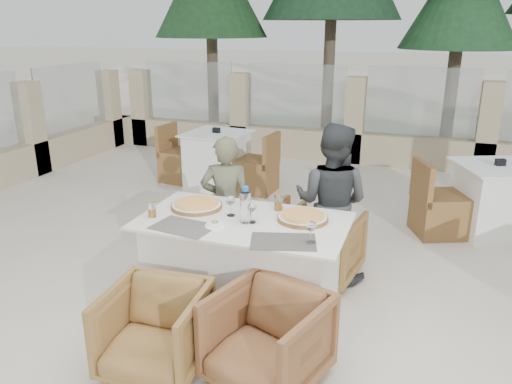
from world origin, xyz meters
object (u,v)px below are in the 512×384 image
(beer_glass_right, at_px, (278,202))
(diner_right, at_px, (331,203))
(water_bottle, at_px, (245,205))
(bg_table_a, at_px, (217,160))
(wine_glass_centre, at_px, (231,205))
(bg_table_b, at_px, (494,200))
(armchair_near_left, at_px, (155,330))
(pizza_left, at_px, (197,205))
(wine_glass_near, at_px, (252,211))
(wine_glass_corner, at_px, (311,231))
(armchair_near_right, at_px, (267,339))
(armchair_far_right, at_px, (322,245))
(armchair_far_left, at_px, (244,227))
(beer_glass_left, at_px, (152,209))
(dining_table, at_px, (244,265))
(pizza_right, at_px, (303,217))
(olive_dish, at_px, (215,224))
(diner_left, at_px, (226,205))

(beer_glass_right, xyz_separation_m, diner_right, (0.34, 0.49, -0.13))
(water_bottle, distance_m, bg_table_a, 3.36)
(wine_glass_centre, height_order, bg_table_b, wine_glass_centre)
(armchair_near_left, bearing_deg, bg_table_a, 103.59)
(pizza_left, relative_size, diner_right, 0.29)
(water_bottle, bearing_deg, wine_glass_near, 14.47)
(wine_glass_corner, xyz_separation_m, armchair_near_right, (-0.14, -0.52, -0.55))
(pizza_left, xyz_separation_m, bg_table_a, (-1.04, 2.79, -0.41))
(wine_glass_centre, relative_size, armchair_far_right, 0.27)
(armchair_far_right, bearing_deg, wine_glass_centre, 57.85)
(armchair_near_right, distance_m, bg_table_b, 3.50)
(armchair_near_left, bearing_deg, armchair_far_left, 87.55)
(beer_glass_right, height_order, armchair_far_left, beer_glass_right)
(wine_glass_centre, bearing_deg, pizza_left, 168.27)
(beer_glass_left, bearing_deg, wine_glass_centre, 21.67)
(armchair_far_left, relative_size, bg_table_a, 0.42)
(water_bottle, xyz_separation_m, armchair_far_right, (0.44, 0.79, -0.61))
(wine_glass_corner, distance_m, beer_glass_left, 1.28)
(wine_glass_near, height_order, armchair_far_right, wine_glass_near)
(dining_table, relative_size, pizza_right, 4.09)
(water_bottle, relative_size, beer_glass_left, 2.31)
(armchair_far_left, relative_size, armchair_far_right, 1.03)
(bg_table_a, bearing_deg, olive_dish, -61.58)
(pizza_left, xyz_separation_m, pizza_right, (0.88, 0.02, -0.00))
(dining_table, distance_m, pizza_left, 0.62)
(wine_glass_centre, relative_size, diner_right, 0.13)
(olive_dish, bearing_deg, diner_left, 106.80)
(wine_glass_corner, height_order, beer_glass_right, wine_glass_corner)
(wine_glass_corner, xyz_separation_m, bg_table_b, (1.44, 2.60, -0.48))
(pizza_right, relative_size, armchair_far_left, 0.56)
(wine_glass_near, bearing_deg, beer_glass_left, -169.33)
(pizza_right, height_order, water_bottle, water_bottle)
(wine_glass_corner, bearing_deg, armchair_near_left, -143.13)
(wine_glass_centre, xyz_separation_m, diner_right, (0.65, 0.73, -0.16))
(beer_glass_left, xyz_separation_m, armchair_near_left, (0.41, -0.73, -0.54))
(bg_table_b, bearing_deg, water_bottle, -152.91)
(pizza_right, distance_m, diner_left, 0.95)
(dining_table, distance_m, beer_glass_left, 0.84)
(diner_right, bearing_deg, olive_dish, 62.76)
(dining_table, bearing_deg, wine_glass_corner, -22.87)
(wine_glass_near, relative_size, armchair_far_left, 0.27)
(water_bottle, height_order, wine_glass_corner, water_bottle)
(beer_glass_right, distance_m, armchair_far_right, 0.75)
(armchair_far_left, xyz_separation_m, armchair_near_left, (0.05, -1.80, -0.02))
(dining_table, height_order, wine_glass_corner, wine_glass_corner)
(armchair_near_right, xyz_separation_m, diner_right, (0.08, 1.55, 0.40))
(wine_glass_near, distance_m, diner_left, 0.82)
(wine_glass_centre, height_order, beer_glass_right, wine_glass_centre)
(olive_dish, xyz_separation_m, armchair_far_left, (-0.18, 1.09, -0.48))
(olive_dish, bearing_deg, wine_glass_near, 35.81)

